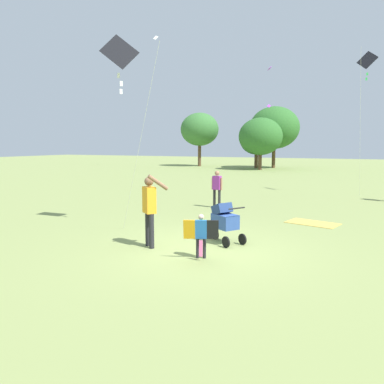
# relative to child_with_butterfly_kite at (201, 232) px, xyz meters

# --- Properties ---
(ground_plane) EXTENTS (120.00, 120.00, 0.00)m
(ground_plane) POSITION_rel_child_with_butterfly_kite_xyz_m (-0.26, 0.71, -0.60)
(ground_plane) COLOR #849351
(treeline_distant) EXTENTS (35.04, 7.58, 6.33)m
(treeline_distant) POSITION_rel_child_with_butterfly_kite_xyz_m (2.68, 30.85, 3.01)
(treeline_distant) COLOR brown
(treeline_distant) RESTS_ON ground
(child_with_butterfly_kite) EXTENTS (0.76, 0.48, 0.99)m
(child_with_butterfly_kite) POSITION_rel_child_with_butterfly_kite_xyz_m (0.00, 0.00, 0.00)
(child_with_butterfly_kite) COLOR #232328
(child_with_butterfly_kite) RESTS_ON ground
(person_adult_flyer) EXTENTS (0.69, 0.47, 1.80)m
(person_adult_flyer) POSITION_rel_child_with_butterfly_kite_xyz_m (-1.51, 0.36, 0.44)
(person_adult_flyer) COLOR #232328
(person_adult_flyer) RESTS_ON ground
(stroller) EXTENTS (1.07, 0.88, 1.03)m
(stroller) POSITION_rel_child_with_butterfly_kite_xyz_m (0.00, 1.50, 0.01)
(stroller) COLOR black
(stroller) RESTS_ON ground
(kite_adult_black) EXTENTS (2.52, 1.53, 5.60)m
(kite_adult_black) POSITION_rel_child_with_butterfly_kite_xyz_m (-3.23, 1.74, 4.33)
(kite_adult_black) COLOR black
(kite_adult_black) RESTS_ON ground
(kite_orange_delta) EXTENTS (0.95, 4.08, 6.86)m
(kite_orange_delta) POSITION_rel_child_with_butterfly_kite_xyz_m (3.01, 12.47, 5.58)
(kite_orange_delta) COLOR black
(kite_orange_delta) RESTS_ON ground
(distant_kites_cluster) EXTENTS (29.31, 12.69, 10.86)m
(distant_kites_cluster) POSITION_rel_child_with_butterfly_kite_xyz_m (0.25, 22.43, 11.00)
(distant_kites_cluster) COLOR purple
(person_sitting_far) EXTENTS (0.47, 0.24, 1.47)m
(person_sitting_far) POSITION_rel_child_with_butterfly_kite_xyz_m (-2.06, 6.37, 0.26)
(person_sitting_far) COLOR #232328
(person_sitting_far) RESTS_ON ground
(picnic_blanket) EXTENTS (1.73, 1.28, 0.02)m
(picnic_blanket) POSITION_rel_child_with_butterfly_kite_xyz_m (1.76, 4.90, -0.59)
(picnic_blanket) COLOR gold
(picnic_blanket) RESTS_ON ground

